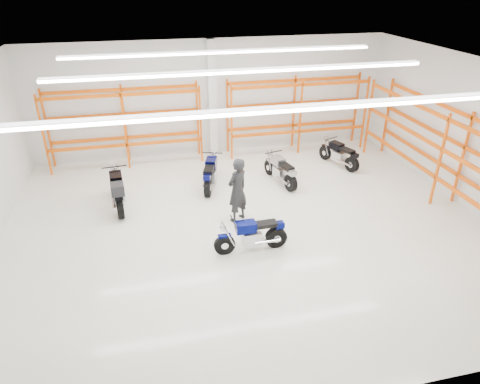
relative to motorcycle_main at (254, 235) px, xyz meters
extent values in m
plane|color=silver|center=(0.12, 1.22, -0.46)|extent=(14.00, 14.00, 0.00)
cube|color=silver|center=(0.12, 7.22, 1.79)|extent=(14.00, 0.02, 4.50)
cube|color=silver|center=(0.12, -4.78, 1.79)|extent=(14.00, 0.02, 4.50)
cube|color=silver|center=(7.12, 1.22, 1.79)|extent=(0.02, 12.00, 4.50)
cube|color=white|center=(0.12, 1.22, 4.04)|extent=(14.00, 12.00, 0.02)
cube|color=white|center=(0.12, -1.78, 3.94)|extent=(10.00, 0.22, 0.10)
cube|color=white|center=(0.12, 1.72, 3.94)|extent=(10.00, 0.22, 0.10)
cube|color=white|center=(0.12, 4.72, 3.94)|extent=(10.00, 0.22, 0.10)
cylinder|color=black|center=(-0.81, -0.01, -0.18)|extent=(0.57, 0.12, 0.57)
cylinder|color=black|center=(0.62, 0.01, -0.17)|extent=(0.59, 0.18, 0.59)
cylinder|color=silver|center=(-0.81, -0.01, -0.18)|extent=(0.19, 0.14, 0.19)
cylinder|color=silver|center=(0.62, 0.01, -0.17)|extent=(0.21, 0.19, 0.21)
cube|color=#030840|center=(-0.81, -0.01, 0.11)|extent=(0.34, 0.15, 0.06)
cube|color=#B7B7BC|center=(-0.07, 0.00, -0.06)|extent=(0.50, 0.35, 0.36)
cube|color=#A5A5AA|center=(0.29, 0.01, -0.16)|extent=(0.67, 0.13, 0.08)
cube|color=#030840|center=(-0.24, 0.00, 0.30)|extent=(0.54, 0.33, 0.27)
cube|color=black|center=(0.29, 0.01, 0.30)|extent=(0.63, 0.30, 0.11)
cube|color=#030840|center=(0.69, 0.02, 0.22)|extent=(0.25, 0.21, 0.15)
cylinder|color=black|center=(-0.56, -0.01, 0.51)|extent=(0.05, 0.67, 0.03)
sphere|color=silver|center=(-0.85, -0.01, 0.36)|extent=(0.18, 0.18, 0.18)
cylinder|color=silver|center=(0.33, -0.14, -0.16)|extent=(0.71, 0.10, 0.09)
cylinder|color=black|center=(-3.66, 4.19, -0.13)|extent=(0.19, 0.66, 0.66)
cylinder|color=black|center=(-3.52, 2.56, -0.12)|extent=(0.25, 0.69, 0.68)
cylinder|color=silver|center=(-3.66, 4.19, -0.13)|extent=(0.17, 0.23, 0.22)
cylinder|color=silver|center=(-3.52, 2.56, -0.12)|extent=(0.24, 0.26, 0.24)
cube|color=black|center=(-3.66, 4.19, 0.19)|extent=(0.20, 0.41, 0.07)
cube|color=#B7B7BC|center=(-3.59, 3.34, 0.00)|extent=(0.44, 0.60, 0.41)
cube|color=#A5A5AA|center=(-3.55, 2.92, -0.11)|extent=(0.20, 0.77, 0.09)
cube|color=black|center=(-3.60, 3.53, 0.41)|extent=(0.42, 0.64, 0.31)
cube|color=black|center=(-3.55, 2.92, 0.41)|extent=(0.39, 0.75, 0.13)
cube|color=black|center=(-3.51, 2.47, 0.32)|extent=(0.26, 0.30, 0.17)
cylinder|color=black|center=(-3.64, 3.90, 0.65)|extent=(0.76, 0.11, 0.04)
sphere|color=silver|center=(-3.66, 4.23, 0.48)|extent=(0.21, 0.21, 0.21)
cylinder|color=silver|center=(-3.72, 2.87, -0.11)|extent=(0.17, 0.82, 0.10)
cube|color=black|center=(-3.50, 2.34, 0.61)|extent=(0.41, 0.45, 0.33)
cylinder|color=black|center=(-0.26, 4.81, -0.16)|extent=(0.30, 0.62, 0.61)
cylinder|color=black|center=(-0.72, 3.35, -0.15)|extent=(0.36, 0.66, 0.63)
cylinder|color=silver|center=(-0.26, 4.81, -0.16)|extent=(0.20, 0.24, 0.20)
cylinder|color=silver|center=(-0.72, 3.35, -0.15)|extent=(0.26, 0.27, 0.22)
cube|color=#05073A|center=(-0.26, 4.81, 0.15)|extent=(0.26, 0.40, 0.06)
cube|color=#B7B7BC|center=(-0.50, 4.05, -0.03)|extent=(0.51, 0.62, 0.39)
cube|color=#A5A5AA|center=(-0.61, 3.68, -0.14)|extent=(0.33, 0.72, 0.08)
cube|color=#05073A|center=(-0.44, 4.22, 0.35)|extent=(0.50, 0.65, 0.29)
cube|color=black|center=(-0.61, 3.68, 0.35)|extent=(0.49, 0.73, 0.12)
cube|color=#05073A|center=(-0.74, 3.27, 0.27)|extent=(0.29, 0.32, 0.16)
cylinder|color=black|center=(-0.34, 4.55, 0.58)|extent=(0.69, 0.25, 0.04)
sphere|color=silver|center=(-0.25, 4.85, 0.41)|extent=(0.19, 0.19, 0.19)
cylinder|color=silver|center=(-0.78, 3.69, -0.14)|extent=(0.32, 0.76, 0.09)
cylinder|color=black|center=(1.76, 4.51, -0.17)|extent=(0.25, 0.59, 0.58)
cylinder|color=black|center=(2.09, 3.10, -0.16)|extent=(0.31, 0.63, 0.60)
cylinder|color=silver|center=(1.76, 4.51, -0.17)|extent=(0.18, 0.22, 0.19)
cylinder|color=silver|center=(2.09, 3.10, -0.16)|extent=(0.24, 0.25, 0.21)
cube|color=gray|center=(1.76, 4.51, 0.12)|extent=(0.22, 0.37, 0.06)
cube|color=#B7B7BC|center=(1.93, 3.78, -0.05)|extent=(0.46, 0.57, 0.37)
cube|color=#A5A5AA|center=(2.01, 3.42, -0.15)|extent=(0.27, 0.69, 0.08)
cube|color=gray|center=(1.89, 3.95, 0.32)|extent=(0.45, 0.60, 0.27)
cube|color=black|center=(2.01, 3.42, 0.32)|extent=(0.43, 0.69, 0.12)
cube|color=gray|center=(2.11, 3.02, 0.24)|extent=(0.27, 0.29, 0.16)
cylinder|color=black|center=(1.81, 4.27, 0.53)|extent=(0.67, 0.19, 0.03)
sphere|color=silver|center=(1.75, 4.55, 0.37)|extent=(0.18, 0.18, 0.18)
cylinder|color=silver|center=(1.87, 3.34, -0.15)|extent=(0.25, 0.73, 0.09)
cylinder|color=black|center=(4.32, 5.41, -0.18)|extent=(0.31, 0.57, 0.57)
cylinder|color=black|center=(4.83, 4.09, -0.17)|extent=(0.37, 0.61, 0.59)
cylinder|color=silver|center=(4.32, 5.41, -0.18)|extent=(0.19, 0.22, 0.19)
cylinder|color=silver|center=(4.83, 4.09, -0.17)|extent=(0.25, 0.26, 0.21)
cube|color=black|center=(4.32, 5.41, 0.11)|extent=(0.25, 0.37, 0.06)
cube|color=#B7B7BC|center=(4.58, 4.72, -0.06)|extent=(0.49, 0.58, 0.36)
cube|color=#A5A5AA|center=(4.71, 4.39, -0.16)|extent=(0.34, 0.66, 0.08)
cube|color=black|center=(4.52, 4.88, 0.29)|extent=(0.49, 0.61, 0.26)
cube|color=black|center=(4.71, 4.39, 0.29)|extent=(0.49, 0.68, 0.11)
cube|color=black|center=(4.85, 4.02, 0.22)|extent=(0.28, 0.30, 0.15)
cylinder|color=black|center=(4.41, 5.18, 0.50)|extent=(0.63, 0.27, 0.03)
sphere|color=silver|center=(4.31, 5.44, 0.35)|extent=(0.18, 0.18, 0.18)
cylinder|color=silver|center=(4.58, 4.30, -0.16)|extent=(0.33, 0.69, 0.08)
imported|color=black|center=(-0.09, 1.64, 0.53)|extent=(0.87, 0.80, 1.99)
cube|color=white|center=(0.12, 7.04, 1.79)|extent=(0.32, 0.32, 4.50)
cube|color=#EB5714|center=(-6.08, 7.10, 1.04)|extent=(0.07, 0.07, 3.00)
cube|color=#EB5714|center=(-6.08, 6.30, 1.04)|extent=(0.07, 0.07, 3.00)
cube|color=#EB5714|center=(-3.28, 7.10, 1.04)|extent=(0.07, 0.07, 3.00)
cube|color=#EB5714|center=(-3.28, 6.30, 1.04)|extent=(0.07, 0.07, 3.00)
cube|color=#EB5714|center=(-0.48, 7.10, 1.04)|extent=(0.07, 0.07, 3.00)
cube|color=#EB5714|center=(-0.48, 6.30, 1.04)|extent=(0.07, 0.07, 3.00)
cube|color=#EB5714|center=(-3.28, 7.10, 0.48)|extent=(5.60, 0.07, 0.12)
cube|color=#EB5714|center=(-3.28, 6.30, 0.48)|extent=(5.60, 0.07, 0.12)
cube|color=#EB5714|center=(-3.28, 7.10, 1.41)|extent=(5.60, 0.07, 0.12)
cube|color=#EB5714|center=(-3.28, 6.30, 1.41)|extent=(5.60, 0.07, 0.12)
cube|color=#EB5714|center=(-3.28, 7.10, 2.35)|extent=(5.60, 0.07, 0.12)
cube|color=#EB5714|center=(-3.28, 6.30, 2.35)|extent=(5.60, 0.07, 0.12)
cube|color=#EB5714|center=(0.72, 7.10, 1.04)|extent=(0.07, 0.07, 3.00)
cube|color=#EB5714|center=(0.72, 6.30, 1.04)|extent=(0.07, 0.07, 3.00)
cube|color=#EB5714|center=(3.52, 7.10, 1.04)|extent=(0.07, 0.07, 3.00)
cube|color=#EB5714|center=(3.52, 6.30, 1.04)|extent=(0.07, 0.07, 3.00)
cube|color=#EB5714|center=(6.32, 7.10, 1.04)|extent=(0.07, 0.07, 3.00)
cube|color=#EB5714|center=(6.32, 6.30, 1.04)|extent=(0.07, 0.07, 3.00)
cube|color=#EB5714|center=(3.52, 7.10, 0.48)|extent=(5.60, 0.07, 0.12)
cube|color=#EB5714|center=(3.52, 6.30, 0.48)|extent=(5.60, 0.07, 0.12)
cube|color=#EB5714|center=(3.52, 7.10, 1.41)|extent=(5.60, 0.07, 0.12)
cube|color=#EB5714|center=(3.52, 6.30, 1.41)|extent=(5.60, 0.07, 0.12)
cube|color=#EB5714|center=(3.52, 7.10, 2.35)|extent=(5.60, 0.07, 0.12)
cube|color=#EB5714|center=(3.52, 6.30, 2.35)|extent=(5.60, 0.07, 0.12)
cube|color=#EB5714|center=(7.00, 1.22, 1.04)|extent=(0.07, 0.07, 3.00)
cube|color=#EB5714|center=(6.20, 1.22, 1.04)|extent=(0.07, 0.07, 3.00)
cube|color=#EB5714|center=(7.00, 5.72, 1.04)|extent=(0.07, 0.07, 3.00)
cube|color=#EB5714|center=(6.20, 5.72, 1.04)|extent=(0.07, 0.07, 3.00)
cube|color=#EB5714|center=(7.00, 1.22, 0.48)|extent=(0.07, 9.00, 0.12)
cube|color=#EB5714|center=(6.20, 1.22, 0.48)|extent=(0.07, 9.00, 0.12)
cube|color=#EB5714|center=(7.00, 1.22, 1.41)|extent=(0.07, 9.00, 0.12)
cube|color=#EB5714|center=(6.20, 1.22, 1.41)|extent=(0.07, 9.00, 0.12)
cube|color=#EB5714|center=(7.00, 1.22, 2.35)|extent=(0.07, 9.00, 0.12)
cube|color=#EB5714|center=(6.20, 1.22, 2.35)|extent=(0.07, 9.00, 0.12)
camera|label=1|loc=(-2.50, -9.21, 6.23)|focal=32.00mm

